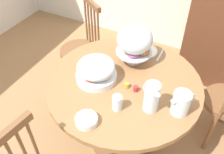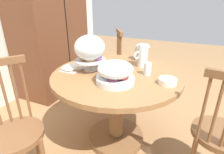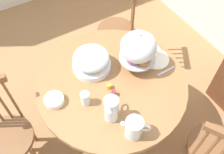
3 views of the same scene
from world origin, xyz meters
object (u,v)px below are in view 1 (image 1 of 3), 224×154
pastry_stand_with_dome (135,41)px  china_plate_large (144,51)px  fruit_platter_covered (96,70)px  dining_table (123,102)px  orange_juice_pitcher (181,104)px  windsor_chair_facing_door (82,50)px  drinking_glass (117,103)px  cereal_bowl (86,120)px  milk_pitcher (151,98)px  china_plate_small (136,45)px

pastry_stand_with_dome → china_plate_large: pastry_stand_with_dome is taller
fruit_platter_covered → dining_table: bearing=19.9°
orange_juice_pitcher → china_plate_large: size_ratio=0.79×
windsor_chair_facing_door → drinking_glass: bearing=-44.2°
orange_juice_pitcher → cereal_bowl: (-0.48, -0.35, -0.05)m
windsor_chair_facing_door → cereal_bowl: size_ratio=6.96×
dining_table → orange_juice_pitcher: orange_juice_pitcher is taller
pastry_stand_with_dome → orange_juice_pitcher: size_ratio=1.98×
windsor_chair_facing_door → cereal_bowl: windsor_chair_facing_door is taller
windsor_chair_facing_door → pastry_stand_with_dome: 0.87m
dining_table → china_plate_large: 0.47m
milk_pitcher → china_plate_small: (-0.35, 0.59, -0.08)m
orange_juice_pitcher → cereal_bowl: 0.60m
milk_pitcher → drinking_glass: milk_pitcher is taller
windsor_chair_facing_door → china_plate_small: bearing=-6.2°
windsor_chair_facing_door → china_plate_large: 0.77m
dining_table → windsor_chair_facing_door: (-0.71, 0.50, -0.06)m
cereal_bowl → drinking_glass: (0.11, 0.19, 0.03)m
fruit_platter_covered → cereal_bowl: fruit_platter_covered is taller
orange_juice_pitcher → china_plate_small: (-0.53, 0.53, -0.06)m
cereal_bowl → drinking_glass: drinking_glass is taller
milk_pitcher → china_plate_small: size_ratio=1.43×
pastry_stand_with_dome → milk_pitcher: bearing=-54.0°
milk_pitcher → cereal_bowl: 0.43m
pastry_stand_with_dome → china_plate_small: size_ratio=2.29×
windsor_chair_facing_door → milk_pitcher: size_ratio=4.54×
fruit_platter_covered → drinking_glass: bearing=-35.9°
dining_table → fruit_platter_covered: (-0.19, -0.07, 0.31)m
china_plate_small → orange_juice_pitcher: bearing=-45.0°
china_plate_large → orange_juice_pitcher: bearing=-48.9°
drinking_glass → windsor_chair_facing_door: bearing=135.8°
pastry_stand_with_dome → milk_pitcher: size_ratio=1.60×
dining_table → fruit_platter_covered: size_ratio=3.80×
china_plate_large → dining_table: bearing=-89.1°
windsor_chair_facing_door → china_plate_large: windsor_chair_facing_door is taller
pastry_stand_with_dome → cereal_bowl: 0.71m
milk_pitcher → windsor_chair_facing_door: bearing=145.9°
china_plate_small → drinking_glass: (0.16, -0.69, 0.04)m
dining_table → pastry_stand_with_dome: 0.49m
milk_pitcher → china_plate_large: (-0.27, 0.57, -0.09)m
pastry_stand_with_dome → milk_pitcher: 0.51m
milk_pitcher → cereal_bowl: size_ratio=1.53×
orange_juice_pitcher → fruit_platter_covered: bearing=177.6°
fruit_platter_covered → cereal_bowl: 0.41m
china_plate_small → drinking_glass: size_ratio=1.36×
orange_juice_pitcher → china_plate_large: (-0.44, 0.51, -0.07)m
dining_table → drinking_glass: drinking_glass is taller
dining_table → china_plate_small: 0.51m
cereal_bowl → fruit_platter_covered: bearing=111.0°
fruit_platter_covered → china_plate_large: (0.19, 0.48, -0.08)m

